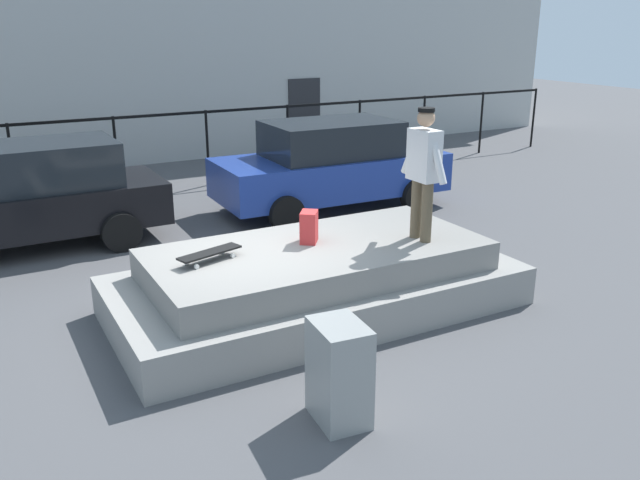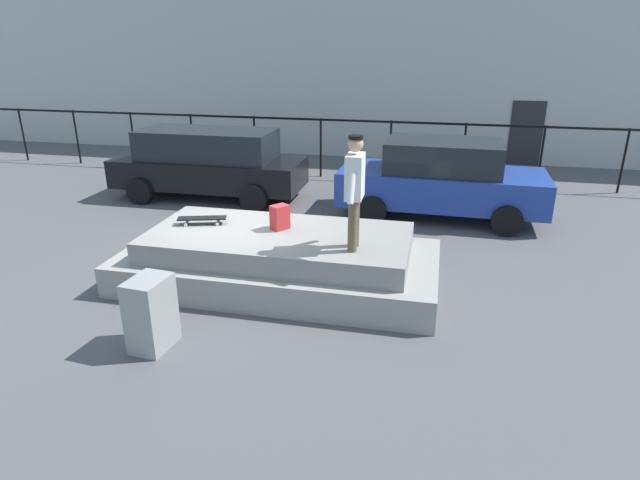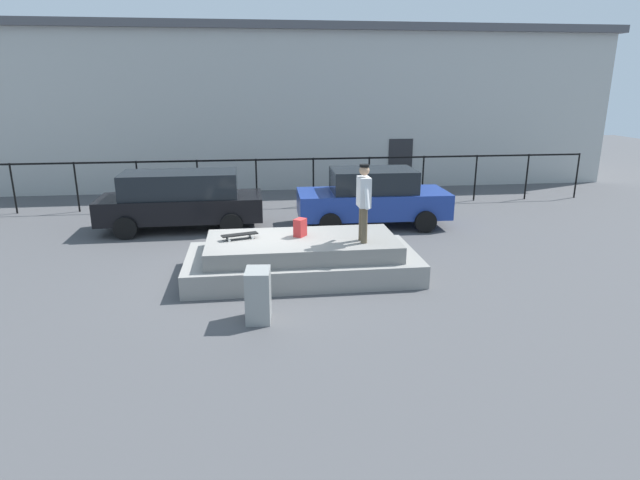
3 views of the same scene
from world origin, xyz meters
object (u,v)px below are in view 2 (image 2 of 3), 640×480
Objects in this scene: car_black_hatchback_near at (209,162)px; skateboard at (202,219)px; backpack at (280,217)px; skateboarder at (355,186)px; car_blue_sedan_mid at (441,179)px; utility_box at (151,313)px.

skateboard is at bearing -67.48° from car_black_hatchback_near.
car_black_hatchback_near is (-1.78, 4.28, -0.05)m from skateboard.
skateboarder is at bearing 102.67° from backpack.
backpack is 0.09× the size of car_blue_sedan_mid.
car_black_hatchback_near is 4.83× the size of utility_box.
skateboarder is 2.87m from skateboard.
car_black_hatchback_near is (-3.13, 4.22, -0.16)m from backpack.
skateboard is 2.49m from utility_box.
car_blue_sedan_mid reaches higher than utility_box.
skateboard is 2.04× the size of backpack.
car_black_hatchback_near reaches higher than skateboard.
car_black_hatchback_near is at bearing 113.03° from utility_box.
car_black_hatchback_near reaches higher than utility_box.
car_blue_sedan_mid reaches higher than skateboard.
skateboard is 5.60m from car_blue_sedan_mid.
skateboarder is 0.37× the size of car_blue_sedan_mid.
backpack is at bearing 2.62° from skateboard.
skateboarder reaches higher than car_blue_sedan_mid.
skateboard is at bearing -134.50° from car_blue_sedan_mid.
car_black_hatchback_near is (-4.46, 4.81, -0.93)m from skateboarder.
car_black_hatchback_near is at bearing 112.52° from skateboard.
utility_box is at bearing -72.38° from car_black_hatchback_near.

